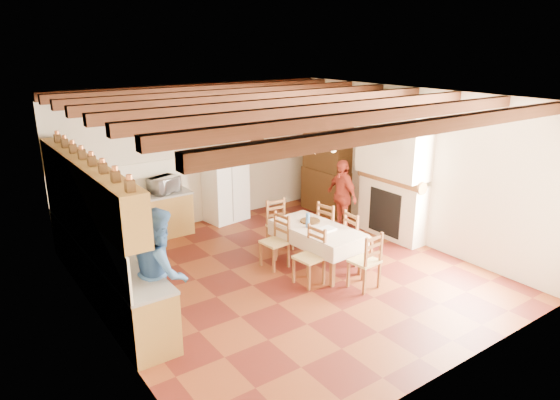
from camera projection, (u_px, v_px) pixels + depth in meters
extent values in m
cube|color=#4E1711|center=(285.00, 275.00, 8.54)|extent=(6.00, 6.50, 0.02)
cube|color=white|center=(286.00, 96.00, 7.62)|extent=(6.00, 6.50, 0.02)
cube|color=beige|center=(196.00, 155.00, 10.61)|extent=(6.00, 0.02, 3.00)
cube|color=beige|center=(458.00, 260.00, 5.55)|extent=(6.00, 0.02, 3.00)
cube|color=beige|center=(97.00, 230.00, 6.42)|extent=(0.02, 6.50, 3.00)
cube|color=beige|center=(410.00, 165.00, 9.74)|extent=(0.02, 6.50, 3.00)
cube|color=brown|center=(105.00, 270.00, 7.73)|extent=(0.60, 4.30, 0.86)
cube|color=brown|center=(134.00, 221.00, 9.84)|extent=(2.30, 0.60, 0.86)
cube|color=slate|center=(102.00, 243.00, 7.59)|extent=(0.62, 4.30, 0.04)
cube|color=slate|center=(132.00, 199.00, 9.70)|extent=(2.34, 0.62, 0.04)
cube|color=white|center=(80.00, 228.00, 7.34)|extent=(0.03, 4.30, 0.60)
cube|color=white|center=(126.00, 180.00, 9.83)|extent=(2.30, 0.03, 0.60)
cube|color=brown|center=(86.00, 183.00, 7.23)|extent=(0.35, 4.20, 0.70)
cube|color=#312217|center=(257.00, 132.00, 11.33)|extent=(0.34, 0.03, 0.42)
cube|color=white|center=(224.00, 182.00, 10.95)|extent=(0.96, 0.82, 1.74)
cube|color=white|center=(317.00, 228.00, 8.68)|extent=(0.96, 1.72, 0.05)
cube|color=brown|center=(332.00, 267.00, 8.04)|extent=(0.07, 0.07, 0.69)
cube|color=brown|center=(361.00, 256.00, 8.45)|extent=(0.07, 0.07, 0.69)
cube|color=brown|center=(275.00, 240.00, 9.14)|extent=(0.07, 0.07, 0.69)
cube|color=brown|center=(303.00, 231.00, 9.55)|extent=(0.07, 0.07, 0.69)
torus|color=black|center=(319.00, 141.00, 8.21)|extent=(0.47, 0.47, 0.03)
imported|color=beige|center=(143.00, 264.00, 7.00)|extent=(0.55, 0.69, 1.67)
imported|color=#325890|center=(161.00, 272.00, 6.60)|extent=(0.92, 1.04, 1.79)
imported|color=#B53C2B|center=(342.00, 196.00, 10.30)|extent=(0.45, 0.93, 1.53)
imported|color=silver|center=(164.00, 185.00, 10.02)|extent=(0.68, 0.56, 0.32)
imported|color=#321C0A|center=(228.00, 135.00, 10.71)|extent=(0.33, 0.33, 0.30)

